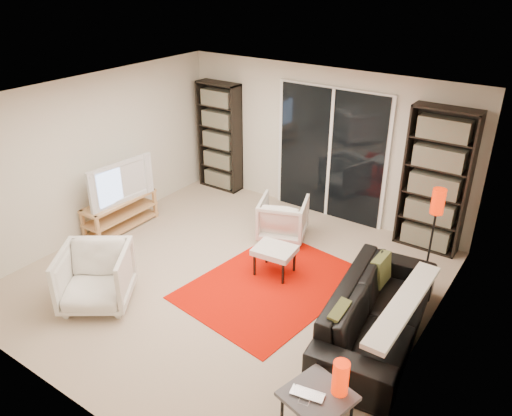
% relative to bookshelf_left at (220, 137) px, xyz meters
% --- Properties ---
extents(floor, '(5.00, 5.00, 0.00)m').
position_rel_bookshelf_left_xyz_m(floor, '(1.95, -2.33, -0.98)').
color(floor, '#B6A48D').
rests_on(floor, ground).
extents(wall_back, '(5.00, 0.02, 2.40)m').
position_rel_bookshelf_left_xyz_m(wall_back, '(1.95, 0.17, 0.22)').
color(wall_back, beige).
rests_on(wall_back, ground).
extents(wall_front, '(5.00, 0.02, 2.40)m').
position_rel_bookshelf_left_xyz_m(wall_front, '(1.95, -4.83, 0.22)').
color(wall_front, beige).
rests_on(wall_front, ground).
extents(wall_left, '(0.02, 5.00, 2.40)m').
position_rel_bookshelf_left_xyz_m(wall_left, '(-0.55, -2.33, 0.22)').
color(wall_left, beige).
rests_on(wall_left, ground).
extents(wall_right, '(0.02, 5.00, 2.40)m').
position_rel_bookshelf_left_xyz_m(wall_right, '(4.45, -2.33, 0.22)').
color(wall_right, beige).
rests_on(wall_right, ground).
extents(ceiling, '(5.00, 5.00, 0.02)m').
position_rel_bookshelf_left_xyz_m(ceiling, '(1.95, -2.33, 1.42)').
color(ceiling, white).
rests_on(ceiling, wall_back).
extents(sliding_door, '(1.92, 0.08, 2.16)m').
position_rel_bookshelf_left_xyz_m(sliding_door, '(2.15, 0.13, 0.07)').
color(sliding_door, white).
rests_on(sliding_door, ground).
extents(bookshelf_left, '(0.80, 0.30, 1.95)m').
position_rel_bookshelf_left_xyz_m(bookshelf_left, '(0.00, 0.00, 0.00)').
color(bookshelf_left, black).
rests_on(bookshelf_left, ground).
extents(bookshelf_right, '(0.90, 0.30, 2.10)m').
position_rel_bookshelf_left_xyz_m(bookshelf_right, '(3.85, -0.00, 0.07)').
color(bookshelf_right, black).
rests_on(bookshelf_right, ground).
extents(tv_stand, '(0.40, 1.24, 0.50)m').
position_rel_bookshelf_left_xyz_m(tv_stand, '(-0.29, -2.17, -0.71)').
color(tv_stand, tan).
rests_on(tv_stand, floor).
extents(tv, '(0.26, 1.13, 0.65)m').
position_rel_bookshelf_left_xyz_m(tv, '(-0.27, -2.17, -0.15)').
color(tv, black).
rests_on(tv, tv_stand).
extents(rug, '(1.95, 2.46, 0.01)m').
position_rel_bookshelf_left_xyz_m(rug, '(2.52, -2.13, -0.97)').
color(rug, '#CD0D00').
rests_on(rug, floor).
extents(sofa, '(1.15, 2.34, 0.66)m').
position_rel_bookshelf_left_xyz_m(sofa, '(4.02, -2.29, -0.65)').
color(sofa, black).
rests_on(sofa, floor).
extents(armchair_back, '(0.89, 0.90, 0.64)m').
position_rel_bookshelf_left_xyz_m(armchair_back, '(1.96, -0.96, -0.65)').
color(armchair_back, silver).
rests_on(armchair_back, floor).
extents(armchair_front, '(1.13, 1.14, 0.75)m').
position_rel_bookshelf_left_xyz_m(armchair_front, '(0.96, -3.66, -0.60)').
color(armchair_front, silver).
rests_on(armchair_front, floor).
extents(ottoman, '(0.57, 0.48, 0.40)m').
position_rel_bookshelf_left_xyz_m(ottoman, '(2.40, -1.88, -0.63)').
color(ottoman, silver).
rests_on(ottoman, floor).
extents(side_table, '(0.67, 0.67, 0.40)m').
position_rel_bookshelf_left_xyz_m(side_table, '(4.06, -3.76, -0.61)').
color(side_table, '#4C4B50').
rests_on(side_table, floor).
extents(laptop, '(0.33, 0.25, 0.02)m').
position_rel_bookshelf_left_xyz_m(laptop, '(3.99, -3.87, -0.56)').
color(laptop, silver).
rests_on(laptop, side_table).
extents(table_lamp, '(0.15, 0.15, 0.33)m').
position_rel_bookshelf_left_xyz_m(table_lamp, '(4.20, -3.63, -0.41)').
color(table_lamp, red).
rests_on(table_lamp, side_table).
extents(floor_lamp, '(0.19, 0.19, 1.24)m').
position_rel_bookshelf_left_xyz_m(floor_lamp, '(4.08, -0.68, -0.04)').
color(floor_lamp, black).
rests_on(floor_lamp, floor).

